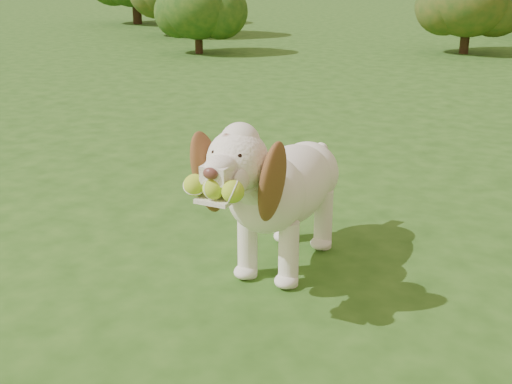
% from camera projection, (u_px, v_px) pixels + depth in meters
% --- Properties ---
extents(ground, '(80.00, 80.00, 0.00)m').
position_uv_depth(ground, '(304.00, 322.00, 2.87)').
color(ground, '#224915').
rests_on(ground, ground).
extents(dog, '(0.47, 1.35, 0.88)m').
position_uv_depth(dog, '(280.00, 184.00, 3.20)').
color(dog, white).
rests_on(dog, ground).
extents(shrub_a, '(1.27, 1.27, 1.32)m').
position_uv_depth(shrub_a, '(198.00, 7.00, 10.78)').
color(shrub_a, '#382314').
rests_on(shrub_a, ground).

